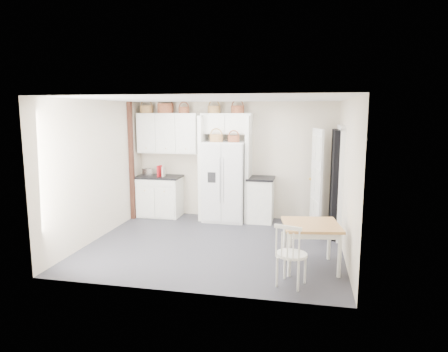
# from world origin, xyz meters

# --- Properties ---
(floor) EXTENTS (4.50, 4.50, 0.00)m
(floor) POSITION_xyz_m (0.00, 0.00, 0.00)
(floor) COLOR #383941
(floor) RESTS_ON ground
(ceiling) EXTENTS (4.50, 4.50, 0.00)m
(ceiling) POSITION_xyz_m (0.00, 0.00, 2.60)
(ceiling) COLOR white
(ceiling) RESTS_ON wall_back
(wall_back) EXTENTS (4.50, 0.00, 4.50)m
(wall_back) POSITION_xyz_m (0.00, 2.00, 1.30)
(wall_back) COLOR beige
(wall_back) RESTS_ON floor
(wall_left) EXTENTS (0.00, 4.00, 4.00)m
(wall_left) POSITION_xyz_m (-2.25, 0.00, 1.30)
(wall_left) COLOR beige
(wall_left) RESTS_ON floor
(wall_right) EXTENTS (0.00, 4.00, 4.00)m
(wall_right) POSITION_xyz_m (2.25, 0.00, 1.30)
(wall_right) COLOR beige
(wall_right) RESTS_ON floor
(refrigerator) EXTENTS (0.90, 0.73, 1.75)m
(refrigerator) POSITION_xyz_m (-0.15, 1.64, 0.87)
(refrigerator) COLOR silver
(refrigerator) RESTS_ON floor
(base_cab_left) EXTENTS (0.96, 0.61, 0.89)m
(base_cab_left) POSITION_xyz_m (-1.69, 1.70, 0.45)
(base_cab_left) COLOR silver
(base_cab_left) RESTS_ON floor
(base_cab_right) EXTENTS (0.53, 0.64, 0.93)m
(base_cab_right) POSITION_xyz_m (0.64, 1.70, 0.47)
(base_cab_right) COLOR silver
(base_cab_right) RESTS_ON floor
(dining_table) EXTENTS (0.96, 0.96, 0.70)m
(dining_table) POSITION_xyz_m (1.69, -0.77, 0.35)
(dining_table) COLOR #A28045
(dining_table) RESTS_ON floor
(windsor_chair) EXTENTS (0.53, 0.50, 0.88)m
(windsor_chair) POSITION_xyz_m (1.43, -1.48, 0.44)
(windsor_chair) COLOR silver
(windsor_chair) RESTS_ON floor
(counter_left) EXTENTS (1.00, 0.65, 0.04)m
(counter_left) POSITION_xyz_m (-1.69, 1.70, 0.91)
(counter_left) COLOR black
(counter_left) RESTS_ON base_cab_left
(counter_right) EXTENTS (0.57, 0.68, 0.04)m
(counter_right) POSITION_xyz_m (0.64, 1.70, 0.96)
(counter_right) COLOR black
(counter_right) RESTS_ON base_cab_right
(toaster) EXTENTS (0.24, 0.15, 0.16)m
(toaster) POSITION_xyz_m (-1.97, 1.70, 1.01)
(toaster) COLOR silver
(toaster) RESTS_ON counter_left
(cookbook_red) EXTENTS (0.07, 0.17, 0.25)m
(cookbook_red) POSITION_xyz_m (-1.65, 1.62, 1.06)
(cookbook_red) COLOR red
(cookbook_red) RESTS_ON counter_left
(cookbook_cream) EXTENTS (0.04, 0.15, 0.22)m
(cookbook_cream) POSITION_xyz_m (-1.56, 1.62, 1.05)
(cookbook_cream) COLOR beige
(cookbook_cream) RESTS_ON counter_left
(basket_upper_a) EXTENTS (0.30, 0.30, 0.17)m
(basket_upper_a) POSITION_xyz_m (-2.01, 1.83, 2.44)
(basket_upper_a) COLOR brown
(basket_upper_a) RESTS_ON upper_cabinet
(basket_upper_b) EXTENTS (0.36, 0.36, 0.21)m
(basket_upper_b) POSITION_xyz_m (-1.56, 1.83, 2.46)
(basket_upper_b) COLOR brown
(basket_upper_b) RESTS_ON upper_cabinet
(basket_upper_c) EXTENTS (0.24, 0.24, 0.14)m
(basket_upper_c) POSITION_xyz_m (-1.12, 1.83, 2.42)
(basket_upper_c) COLOR brown
(basket_upper_c) RESTS_ON upper_cabinet
(basket_bridge_a) EXTENTS (0.28, 0.28, 0.16)m
(basket_bridge_a) POSITION_xyz_m (-0.43, 1.83, 2.43)
(basket_bridge_a) COLOR brown
(basket_bridge_a) RESTS_ON bridge_cabinet
(basket_bridge_b) EXTENTS (0.29, 0.29, 0.16)m
(basket_bridge_b) POSITION_xyz_m (0.09, 1.83, 2.43)
(basket_bridge_b) COLOR brown
(basket_bridge_b) RESTS_ON bridge_cabinet
(basket_fridge_a) EXTENTS (0.29, 0.29, 0.15)m
(basket_fridge_a) POSITION_xyz_m (-0.32, 1.54, 1.82)
(basket_fridge_a) COLOR brown
(basket_fridge_a) RESTS_ON refrigerator
(basket_fridge_b) EXTENTS (0.25, 0.25, 0.13)m
(basket_fridge_b) POSITION_xyz_m (0.06, 1.54, 1.82)
(basket_fridge_b) COLOR brown
(basket_fridge_b) RESTS_ON refrigerator
(upper_cabinet) EXTENTS (1.40, 0.34, 0.90)m
(upper_cabinet) POSITION_xyz_m (-1.50, 1.83, 1.90)
(upper_cabinet) COLOR silver
(upper_cabinet) RESTS_ON wall_back
(bridge_cabinet) EXTENTS (1.12, 0.34, 0.45)m
(bridge_cabinet) POSITION_xyz_m (-0.15, 1.83, 2.12)
(bridge_cabinet) COLOR silver
(bridge_cabinet) RESTS_ON wall_back
(fridge_panel_left) EXTENTS (0.08, 0.60, 2.30)m
(fridge_panel_left) POSITION_xyz_m (-0.66, 1.70, 1.15)
(fridge_panel_left) COLOR silver
(fridge_panel_left) RESTS_ON floor
(fridge_panel_right) EXTENTS (0.08, 0.60, 2.30)m
(fridge_panel_right) POSITION_xyz_m (0.36, 1.70, 1.15)
(fridge_panel_right) COLOR silver
(fridge_panel_right) RESTS_ON floor
(trim_post) EXTENTS (0.09, 0.09, 2.60)m
(trim_post) POSITION_xyz_m (-2.20, 1.35, 1.30)
(trim_post) COLOR #33120C
(trim_post) RESTS_ON floor
(doorway_void) EXTENTS (0.18, 0.85, 2.05)m
(doorway_void) POSITION_xyz_m (2.16, 1.00, 1.02)
(doorway_void) COLOR black
(doorway_void) RESTS_ON floor
(door_slab) EXTENTS (0.21, 0.79, 2.05)m
(door_slab) POSITION_xyz_m (1.80, 1.33, 1.02)
(door_slab) COLOR white
(door_slab) RESTS_ON floor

